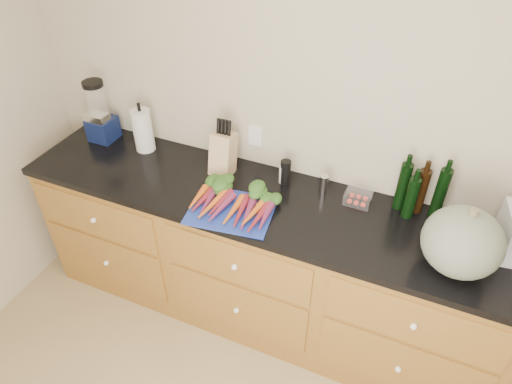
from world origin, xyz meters
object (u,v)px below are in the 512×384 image
at_px(squash, 462,242).
at_px(tomato_box, 358,198).
at_px(blender_appliance, 100,115).
at_px(knife_block, 223,154).
at_px(paper_towel, 143,130).
at_px(cutting_board, 231,211).
at_px(carrots, 235,201).

bearing_deg(squash, tomato_box, 151.55).
relative_size(blender_appliance, tomato_box, 2.87).
bearing_deg(tomato_box, blender_appliance, -179.57).
distance_m(blender_appliance, knife_block, 0.86).
distance_m(squash, paper_towel, 1.84).
height_order(cutting_board, knife_block, knife_block).
xyz_separation_m(squash, tomato_box, (-0.50, 0.27, -0.12)).
height_order(cutting_board, squash, squash).
distance_m(carrots, tomato_box, 0.65).
height_order(carrots, paper_towel, paper_towel).
bearing_deg(carrots, squash, 0.81).
distance_m(paper_towel, knife_block, 0.55).
xyz_separation_m(squash, paper_towel, (-1.82, 0.26, -0.02)).
distance_m(cutting_board, paper_towel, 0.81).
relative_size(carrots, squash, 1.28).
bearing_deg(squash, paper_towel, 171.79).
relative_size(squash, paper_towel, 1.31).
xyz_separation_m(cutting_board, squash, (1.08, 0.06, 0.15)).
bearing_deg(knife_block, blender_appliance, 178.80).
xyz_separation_m(paper_towel, knife_block, (0.55, -0.02, -0.01)).
relative_size(cutting_board, squash, 1.24).
bearing_deg(knife_block, paper_towel, 177.90).
relative_size(cutting_board, paper_towel, 1.62).
bearing_deg(tomato_box, carrots, -153.55).
height_order(knife_block, tomato_box, knife_block).
bearing_deg(blender_appliance, tomato_box, 0.43).
height_order(paper_towel, tomato_box, paper_towel).
relative_size(cutting_board, tomato_box, 3.15).
bearing_deg(cutting_board, blender_appliance, 163.11).
height_order(blender_appliance, knife_block, blender_appliance).
xyz_separation_m(squash, blender_appliance, (-2.13, 0.26, 0.02)).
bearing_deg(paper_towel, tomato_box, 0.44).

